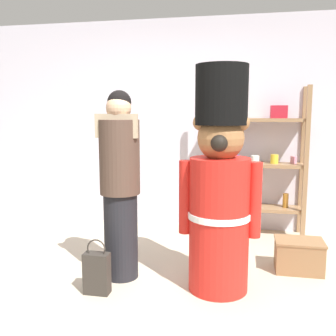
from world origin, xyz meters
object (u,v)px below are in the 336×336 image
Objects in this scene: shopping_bag at (97,272)px; merchandise_shelf at (255,160)px; display_crate at (299,255)px; person_shopper at (120,183)px; teddy_bear_guard at (220,189)px.

merchandise_shelf is at bearing 55.53° from shopping_bag.
merchandise_shelf is 1.36m from display_crate.
merchandise_shelf reaches higher than person_shopper.
teddy_bear_guard reaches higher than person_shopper.
person_shopper reaches higher than shopping_bag.
display_crate is at bearing -70.10° from merchandise_shelf.
merchandise_shelf is 1.61m from teddy_bear_guard.
teddy_bear_guard is 3.99× the size of shopping_bag.
shopping_bag is at bearing -163.94° from teddy_bear_guard.
merchandise_shelf is 2.36m from shopping_bag.
merchandise_shelf is 0.97× the size of teddy_bear_guard.
person_shopper is at bearing 74.90° from shopping_bag.
teddy_bear_guard is 4.19× the size of display_crate.
person_shopper is at bearing 175.26° from teddy_bear_guard.
merchandise_shelf is at bearing 78.59° from teddy_bear_guard.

